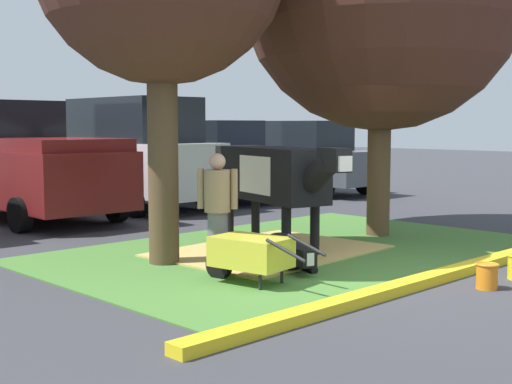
# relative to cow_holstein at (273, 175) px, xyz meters

# --- Properties ---
(ground_plane) EXTENTS (80.00, 80.00, 0.00)m
(ground_plane) POSITION_rel_cow_holstein_xyz_m (-0.26, -2.29, -1.16)
(ground_plane) COLOR #38383D
(grass_island) EXTENTS (7.59, 4.95, 0.02)m
(grass_island) POSITION_rel_cow_holstein_xyz_m (0.25, -0.26, -1.15)
(grass_island) COLOR #477A33
(grass_island) RESTS_ON ground
(curb_yellow) EXTENTS (8.79, 0.24, 0.12)m
(curb_yellow) POSITION_rel_cow_holstein_xyz_m (0.25, -2.88, -1.10)
(curb_yellow) COLOR yellow
(curb_yellow) RESTS_ON ground
(hay_bedding) EXTENTS (3.34, 2.59, 0.04)m
(hay_bedding) POSITION_rel_cow_holstein_xyz_m (-0.17, -0.10, -1.14)
(hay_bedding) COLOR tan
(hay_bedding) RESTS_ON ground
(cow_holstein) EXTENTS (1.25, 3.08, 1.62)m
(cow_holstein) POSITION_rel_cow_holstein_xyz_m (0.00, 0.00, 0.00)
(cow_holstein) COLOR black
(cow_holstein) RESTS_ON ground
(calf_lying) EXTENTS (0.84, 1.33, 0.48)m
(calf_lying) POSITION_rel_cow_holstein_xyz_m (-0.87, -1.08, -0.92)
(calf_lying) COLOR black
(calf_lying) RESTS_ON ground
(person_handler) EXTENTS (0.37, 0.43, 1.56)m
(person_handler) POSITION_rel_cow_holstein_xyz_m (-1.64, -0.58, -0.33)
(person_handler) COLOR slate
(person_handler) RESTS_ON ground
(wheelbarrow) EXTENTS (0.75, 1.62, 0.63)m
(wheelbarrow) POSITION_rel_cow_holstein_xyz_m (-1.82, -1.37, -0.78)
(wheelbarrow) COLOR gold
(wheelbarrow) RESTS_ON ground
(bucket_orange) EXTENTS (0.27, 0.27, 0.30)m
(bucket_orange) POSITION_rel_cow_holstein_xyz_m (0.00, -3.50, -1.00)
(bucket_orange) COLOR orange
(bucket_orange) RESTS_ON ground
(pickup_truck_maroon) EXTENTS (2.29, 5.43, 2.42)m
(pickup_truck_maroon) POSITION_rel_cow_holstein_xyz_m (-0.92, 6.23, -0.05)
(pickup_truck_maroon) COLOR maroon
(pickup_truck_maroon) RESTS_ON ground
(suv_black) EXTENTS (2.18, 4.63, 2.52)m
(suv_black) POSITION_rel_cow_holstein_xyz_m (1.70, 6.16, 0.11)
(suv_black) COLOR silver
(suv_black) RESTS_ON ground
(sedan_blue) EXTENTS (2.08, 4.43, 2.02)m
(sedan_blue) POSITION_rel_cow_holstein_xyz_m (4.14, 6.17, -0.18)
(sedan_blue) COLOR navy
(sedan_blue) RESTS_ON ground
(sedan_red) EXTENTS (2.08, 4.43, 2.02)m
(sedan_red) POSITION_rel_cow_holstein_xyz_m (7.13, 5.66, -0.18)
(sedan_red) COLOR #4C5156
(sedan_red) RESTS_ON ground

